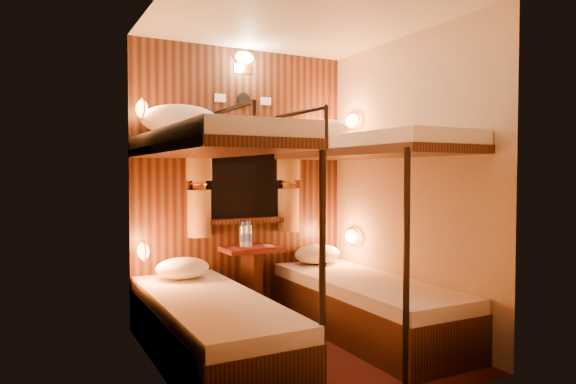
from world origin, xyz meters
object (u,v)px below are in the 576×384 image
bottle_left (243,236)px  bunk_right (365,265)px  bottle_right (248,236)px  table (251,274)px  bunk_left (210,281)px

bottle_left → bunk_right: bearing=-48.4°
bunk_right → bottle_right: (-0.68, 0.76, 0.19)m
table → bottle_left: bottle_left is taller
bunk_left → table: (0.65, 0.78, -0.14)m
bottle_left → bottle_right: (0.03, -0.04, 0.00)m
bunk_right → table: bearing=129.7°
bunk_left → bottle_right: bunk_left is taller
bunk_left → bunk_right: bearing=0.0°
bunk_right → table: 1.02m
bunk_right → bottle_left: bearing=131.6°
bunk_right → table: size_ratio=2.90×
bottle_left → bottle_right: bottle_right is taller
table → bottle_left: 0.34m
bunk_left → bottle_right: (0.61, 0.76, 0.19)m
table → bottle_left: bearing=160.0°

